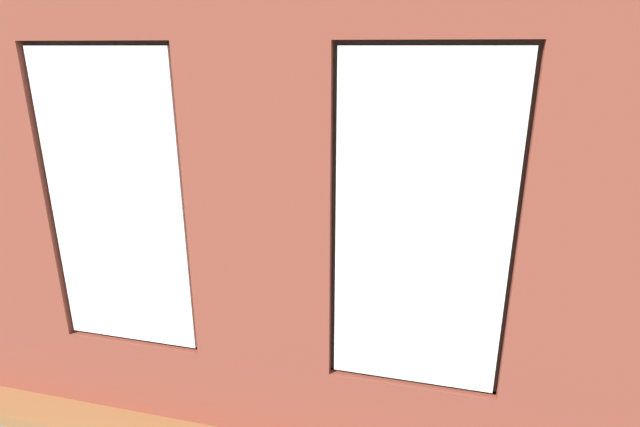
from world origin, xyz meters
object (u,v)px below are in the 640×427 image
(potted_plant_between_couches, at_px, (355,333))
(potted_plant_beside_window_right, at_px, (82,272))
(table_plant_small, at_px, (274,241))
(potted_plant_mid_room_small, at_px, (428,247))
(remote_gray, at_px, (351,248))
(media_console, at_px, (134,239))
(candle_jar, at_px, (301,242))
(coffee_table, at_px, (314,253))
(couch_left, at_px, (566,283))
(couch_by_window, at_px, (204,331))
(potted_plant_corner_near_left, at_px, (554,208))
(cup_ceramic, at_px, (321,251))
(potted_plant_by_left_couch, at_px, (512,237))
(tv_flatscreen, at_px, (129,194))

(potted_plant_between_couches, distance_m, potted_plant_beside_window_right, 2.50)
(table_plant_small, distance_m, potted_plant_mid_room_small, 1.90)
(table_plant_small, relative_size, potted_plant_beside_window_right, 0.13)
(remote_gray, height_order, media_console, media_console)
(candle_jar, height_order, potted_plant_between_couches, potted_plant_between_couches)
(coffee_table, bearing_deg, candle_jar, -27.23)
(couch_left, bearing_deg, potted_plant_beside_window_right, -63.16)
(couch_by_window, height_order, remote_gray, couch_by_window)
(couch_left, bearing_deg, potted_plant_corner_near_left, 178.68)
(cup_ceramic, xyz_separation_m, remote_gray, (-0.31, -0.26, -0.04))
(couch_by_window, distance_m, potted_plant_by_left_couch, 4.38)
(cup_ceramic, distance_m, potted_plant_corner_near_left, 3.37)
(couch_left, relative_size, potted_plant_beside_window_right, 1.22)
(couch_left, relative_size, coffee_table, 1.23)
(potted_plant_mid_room_small, distance_m, potted_plant_by_left_couch, 1.40)
(remote_gray, bearing_deg, cup_ceramic, 125.04)
(potted_plant_beside_window_right, bearing_deg, candle_jar, -124.66)
(couch_by_window, distance_m, media_console, 2.90)
(couch_by_window, distance_m, tv_flatscreen, 2.95)
(potted_plant_beside_window_right, bearing_deg, potted_plant_between_couches, -176.43)
(coffee_table, relative_size, potted_plant_by_left_couch, 3.67)
(tv_flatscreen, bearing_deg, table_plant_small, 172.49)
(coffee_table, bearing_deg, potted_plant_by_left_couch, -151.14)
(remote_gray, relative_size, potted_plant_corner_near_left, 0.13)
(media_console, relative_size, potted_plant_mid_room_small, 1.98)
(table_plant_small, xyz_separation_m, potted_plant_mid_room_small, (-1.80, -0.59, -0.13))
(potted_plant_corner_near_left, bearing_deg, potted_plant_by_left_couch, 30.48)
(cup_ceramic, distance_m, potted_plant_by_left_couch, 2.74)
(potted_plant_mid_room_small, xyz_separation_m, potted_plant_corner_near_left, (-1.63, -1.18, 0.25))
(couch_by_window, relative_size, candle_jar, 19.22)
(tv_flatscreen, bearing_deg, remote_gray, 179.62)
(coffee_table, relative_size, potted_plant_mid_room_small, 2.70)
(candle_jar, bearing_deg, couch_left, 177.16)
(couch_left, distance_m, candle_jar, 3.03)
(couch_by_window, height_order, tv_flatscreen, tv_flatscreen)
(potted_plant_corner_near_left, bearing_deg, coffee_table, 29.16)
(potted_plant_corner_near_left, xyz_separation_m, potted_plant_beside_window_right, (4.61, 3.64, 0.18))
(cup_ceramic, relative_size, remote_gray, 0.57)
(couch_by_window, relative_size, cup_ceramic, 18.87)
(media_console, distance_m, potted_plant_between_couches, 3.97)
(couch_by_window, relative_size, remote_gray, 10.78)
(cup_ceramic, relative_size, potted_plant_beside_window_right, 0.06)
(couch_left, height_order, coffee_table, couch_left)
(potted_plant_by_left_couch, relative_size, potted_plant_beside_window_right, 0.27)
(candle_jar, relative_size, media_console, 0.08)
(table_plant_small, distance_m, media_console, 2.16)
(couch_by_window, relative_size, potted_plant_corner_near_left, 1.37)
(candle_jar, relative_size, table_plant_small, 0.45)
(candle_jar, distance_m, potted_plant_by_left_couch, 2.91)
(remote_gray, relative_size, tv_flatscreen, 0.15)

